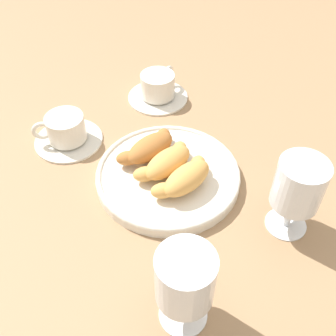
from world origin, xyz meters
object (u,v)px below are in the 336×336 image
object	(u,v)px
croissant_small	(167,162)
croissant_extra	(149,148)
juice_glass_right	(298,188)
juice_glass_left	(185,282)
coffee_cup_near	(158,88)
pastry_plate	(168,175)
croissant_large	(185,178)
coffee_cup_far	(66,131)

from	to	relation	value
croissant_small	croissant_extra	distance (m)	0.05
croissant_extra	juice_glass_right	distance (m)	0.28
juice_glass_left	juice_glass_right	xyz separation A→B (m)	(0.23, 0.03, -0.00)
juice_glass_right	croissant_extra	bearing A→B (deg)	113.72
croissant_small	coffee_cup_near	distance (m)	0.25
pastry_plate	croissant_large	xyz separation A→B (m)	(0.00, -0.05, 0.03)
coffee_cup_near	juice_glass_left	distance (m)	0.52
juice_glass_right	coffee_cup_far	bearing A→B (deg)	117.98
pastry_plate	juice_glass_left	distance (m)	0.27
croissant_extra	juice_glass_right	world-z (taller)	juice_glass_right
croissant_small	croissant_extra	xyz separation A→B (m)	(-0.00, 0.05, 0.00)
pastry_plate	croissant_small	xyz separation A→B (m)	(-0.00, 0.00, 0.03)
croissant_large	croissant_extra	xyz separation A→B (m)	(-0.01, 0.10, 0.00)
croissant_large	coffee_cup_near	xyz separation A→B (m)	(0.12, 0.27, -0.02)
coffee_cup_far	juice_glass_left	size ratio (longest dim) A/B	0.97
pastry_plate	croissant_extra	distance (m)	0.06
coffee_cup_far	juice_glass_left	world-z (taller)	juice_glass_left
juice_glass_left	juice_glass_right	world-z (taller)	same
juice_glass_left	juice_glass_right	bearing A→B (deg)	7.13
croissant_small	coffee_cup_far	xyz separation A→B (m)	(-0.11, 0.20, -0.02)
coffee_cup_near	juice_glass_right	world-z (taller)	juice_glass_right
croissant_large	coffee_cup_far	bearing A→B (deg)	114.17
juice_glass_right	pastry_plate	bearing A→B (deg)	117.98
pastry_plate	juice_glass_left	world-z (taller)	juice_glass_left
croissant_extra	juice_glass_left	bearing A→B (deg)	-113.85
coffee_cup_near	croissant_large	bearing A→B (deg)	-114.20
croissant_small	juice_glass_left	world-z (taller)	juice_glass_left
croissant_small	pastry_plate	bearing A→B (deg)	-79.34
croissant_small	coffee_cup_far	world-z (taller)	croissant_small
coffee_cup_near	coffee_cup_far	bearing A→B (deg)	-174.70
croissant_large	coffee_cup_near	bearing A→B (deg)	65.80
croissant_extra	juice_glass_right	size ratio (longest dim) A/B	0.97
croissant_large	juice_glass_right	size ratio (longest dim) A/B	0.96
croissant_extra	juice_glass_left	size ratio (longest dim) A/B	0.97
coffee_cup_far	croissant_small	bearing A→B (deg)	-61.78
croissant_large	croissant_extra	bearing A→B (deg)	95.53
croissant_extra	juice_glass_right	bearing A→B (deg)	-66.28
croissant_large	pastry_plate	bearing A→B (deg)	95.27
juice_glass_right	coffee_cup_near	bearing A→B (deg)	86.97
pastry_plate	coffee_cup_near	xyz separation A→B (m)	(0.13, 0.22, 0.01)
pastry_plate	croissant_extra	xyz separation A→B (m)	(-0.01, 0.05, 0.03)
croissant_large	juice_glass_right	xyz separation A→B (m)	(0.10, -0.15, 0.05)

